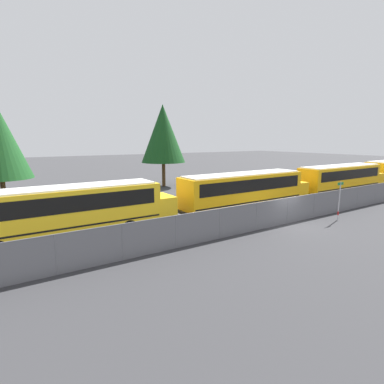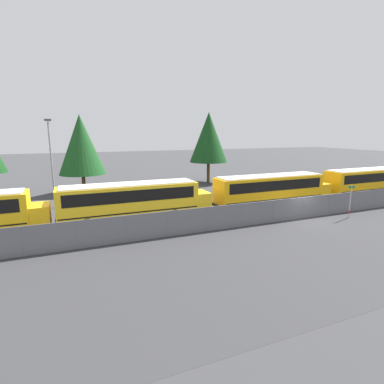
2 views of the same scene
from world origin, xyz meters
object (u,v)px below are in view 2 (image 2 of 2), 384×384
object	(u,v)px
school_bus_2	(272,188)
tree_1	(209,137)
light_pole	(51,161)
school_bus_3	(369,180)
street_sign	(350,201)
school_bus_1	(133,199)
tree_0	(81,145)

from	to	relation	value
school_bus_2	tree_1	world-z (taller)	tree_1
light_pole	school_bus_3	bearing A→B (deg)	-13.16
street_sign	school_bus_1	bearing A→B (deg)	160.58
school_bus_3	light_pole	distance (m)	34.67
school_bus_3	light_pole	size ratio (longest dim) A/B	1.48
school_bus_2	street_sign	xyz separation A→B (m)	(3.92, -5.76, -0.38)
street_sign	school_bus_2	bearing A→B (deg)	124.26
street_sign	tree_1	xyz separation A→B (m)	(-3.19, 21.82, 5.09)
school_bus_1	school_bus_3	size ratio (longest dim) A/B	1.00
school_bus_2	tree_0	distance (m)	22.91
school_bus_1	tree_1	size ratio (longest dim) A/B	1.25
school_bus_1	tree_1	bearing A→B (deg)	47.41
tree_0	tree_1	xyz separation A→B (m)	(17.56, 1.02, 0.74)
school_bus_2	school_bus_3	xyz separation A→B (m)	(13.76, -0.03, 0.00)
school_bus_2	light_pole	size ratio (longest dim) A/B	1.48
school_bus_1	street_sign	bearing A→B (deg)	-19.42
school_bus_1	tree_0	distance (m)	15.48
tree_0	street_sign	bearing A→B (deg)	-45.09
street_sign	tree_1	world-z (taller)	tree_1
street_sign	school_bus_3	bearing A→B (deg)	30.20
school_bus_2	tree_1	distance (m)	16.75
tree_1	light_pole	bearing A→B (deg)	-158.25
school_bus_1	light_pole	xyz separation A→B (m)	(-6.25, 7.41, 2.75)
street_sign	light_pole	xyz separation A→B (m)	(-23.81, 13.60, 3.14)
light_pole	tree_0	xyz separation A→B (m)	(3.06, 7.21, 1.21)
school_bus_1	light_pole	distance (m)	10.08
tree_0	school_bus_3	bearing A→B (deg)	-26.24
school_bus_1	tree_1	distance (m)	21.75
school_bus_2	school_bus_3	bearing A→B (deg)	-0.12
tree_1	street_sign	bearing A→B (deg)	-81.69
street_sign	light_pole	size ratio (longest dim) A/B	0.34
school_bus_3	street_sign	bearing A→B (deg)	-149.80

